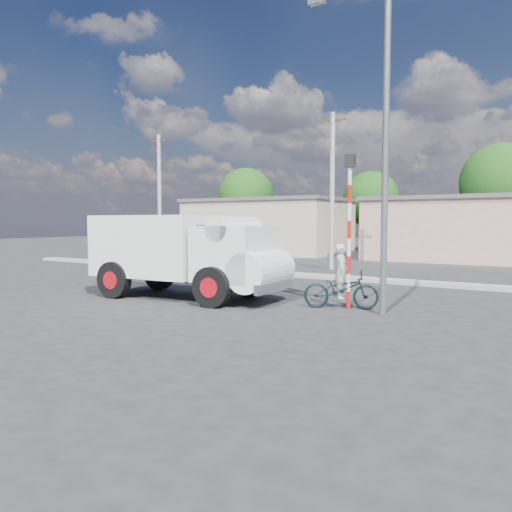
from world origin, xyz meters
The scene contains 10 objects.
ground_plane centered at (0.00, 0.00, 0.00)m, with size 120.00×120.00×0.00m, color #272729.
median centered at (0.00, 8.00, 0.08)m, with size 40.00×0.80×0.16m, color #99968E.
truck centered at (-1.94, 0.57, 1.49)m, with size 6.65×2.99×2.68m.
bicycle centered at (3.01, 1.41, 0.55)m, with size 0.74×2.11×1.11m, color black.
cyclist centered at (3.01, 1.41, 0.78)m, with size 0.57×0.37×1.55m, color silver.
traffic_pole centered at (3.20, 1.50, 2.59)m, with size 0.28×0.18×4.36m.
streetlight centered at (4.14, 1.20, 4.96)m, with size 2.34×0.22×9.00m.
building_row centered at (1.10, 22.00, 2.13)m, with size 37.80×7.30×4.44m.
tree_row centered at (3.76, 28.45, 4.99)m, with size 43.62×7.43×8.42m.
utility_poles centered at (3.25, 12.00, 4.07)m, with size 35.40×0.24×8.00m.
Camera 1 is at (8.56, -11.77, 2.49)m, focal length 35.00 mm.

